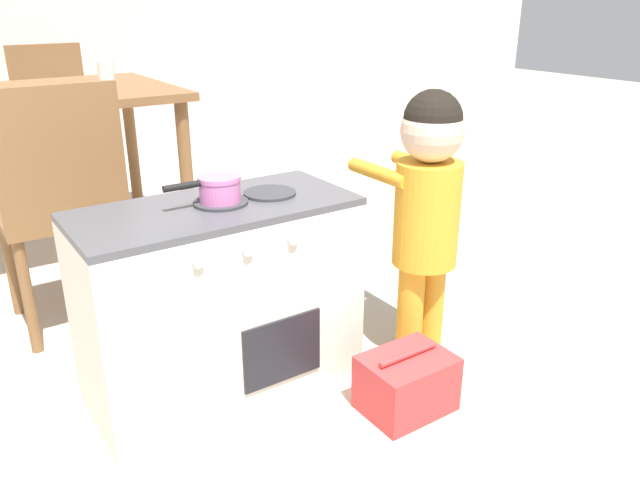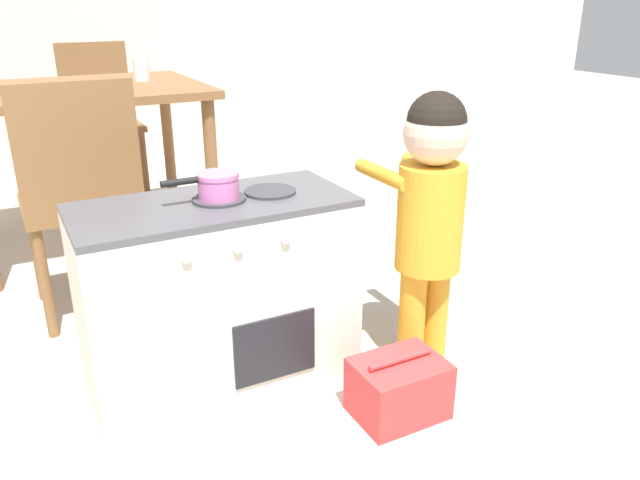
{
  "view_description": "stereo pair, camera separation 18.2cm",
  "coord_description": "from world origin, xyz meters",
  "px_view_note": "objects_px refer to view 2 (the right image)",
  "views": [
    {
      "loc": [
        -0.33,
        -0.53,
        1.1
      ],
      "look_at": [
        0.61,
        0.88,
        0.43
      ],
      "focal_mm": 35.0,
      "sensor_mm": 36.0,
      "label": 1
    },
    {
      "loc": [
        -0.18,
        -0.62,
        1.1
      ],
      "look_at": [
        0.61,
        0.88,
        0.43
      ],
      "focal_mm": 35.0,
      "sensor_mm": 36.0,
      "label": 2
    }
  ],
  "objects_px": {
    "toy_basket": "(399,388)",
    "dining_chair_far": "(102,117)",
    "play_kitchen": "(219,295)",
    "dining_table": "(82,109)",
    "dining_chair_near": "(81,196)",
    "toy_pot": "(217,184)",
    "child_figure": "(430,200)",
    "cup_on_table": "(141,70)"
  },
  "relations": [
    {
      "from": "dining_table",
      "to": "cup_on_table",
      "type": "xyz_separation_m",
      "value": [
        0.29,
        0.06,
        0.15
      ]
    },
    {
      "from": "toy_pot",
      "to": "toy_basket",
      "type": "distance_m",
      "value": 0.75
    },
    {
      "from": "child_figure",
      "to": "toy_basket",
      "type": "relative_size",
      "value": 3.48
    },
    {
      "from": "toy_basket",
      "to": "dining_table",
      "type": "bearing_deg",
      "value": 106.12
    },
    {
      "from": "cup_on_table",
      "to": "play_kitchen",
      "type": "bearing_deg",
      "value": -96.19
    },
    {
      "from": "play_kitchen",
      "to": "dining_table",
      "type": "distance_m",
      "value": 1.42
    },
    {
      "from": "play_kitchen",
      "to": "dining_table",
      "type": "height_order",
      "value": "dining_table"
    },
    {
      "from": "toy_basket",
      "to": "cup_on_table",
      "type": "relative_size",
      "value": 2.47
    },
    {
      "from": "dining_chair_near",
      "to": "dining_chair_far",
      "type": "bearing_deg",
      "value": 77.64
    },
    {
      "from": "child_figure",
      "to": "toy_basket",
      "type": "distance_m",
      "value": 0.54
    },
    {
      "from": "child_figure",
      "to": "dining_table",
      "type": "distance_m",
      "value": 1.73
    },
    {
      "from": "toy_pot",
      "to": "dining_chair_near",
      "type": "xyz_separation_m",
      "value": [
        -0.29,
        0.62,
        -0.16
      ]
    },
    {
      "from": "toy_basket",
      "to": "dining_chair_far",
      "type": "height_order",
      "value": "dining_chair_far"
    },
    {
      "from": "toy_pot",
      "to": "cup_on_table",
      "type": "relative_size",
      "value": 2.14
    },
    {
      "from": "toy_basket",
      "to": "dining_chair_far",
      "type": "relative_size",
      "value": 0.29
    },
    {
      "from": "toy_basket",
      "to": "dining_chair_near",
      "type": "xyz_separation_m",
      "value": [
        -0.64,
        1.0,
        0.37
      ]
    },
    {
      "from": "dining_chair_far",
      "to": "child_figure",
      "type": "bearing_deg",
      "value": 102.77
    },
    {
      "from": "play_kitchen",
      "to": "toy_basket",
      "type": "bearing_deg",
      "value": -45.99
    },
    {
      "from": "toy_pot",
      "to": "cup_on_table",
      "type": "distance_m",
      "value": 1.45
    },
    {
      "from": "child_figure",
      "to": "cup_on_table",
      "type": "height_order",
      "value": "child_figure"
    },
    {
      "from": "toy_pot",
      "to": "child_figure",
      "type": "distance_m",
      "value": 0.61
    },
    {
      "from": "dining_chair_far",
      "to": "dining_table",
      "type": "bearing_deg",
      "value": 75.47
    },
    {
      "from": "play_kitchen",
      "to": "cup_on_table",
      "type": "distance_m",
      "value": 1.52
    },
    {
      "from": "child_figure",
      "to": "dining_table",
      "type": "xyz_separation_m",
      "value": [
        -0.72,
        1.57,
        0.08
      ]
    },
    {
      "from": "dining_chair_near",
      "to": "cup_on_table",
      "type": "distance_m",
      "value": 0.98
    },
    {
      "from": "cup_on_table",
      "to": "dining_chair_far",
      "type": "bearing_deg",
      "value": 97.76
    },
    {
      "from": "dining_chair_near",
      "to": "dining_chair_far",
      "type": "relative_size",
      "value": 1.0
    },
    {
      "from": "dining_chair_near",
      "to": "toy_pot",
      "type": "bearing_deg",
      "value": -65.1
    },
    {
      "from": "dining_chair_far",
      "to": "cup_on_table",
      "type": "distance_m",
      "value": 0.77
    },
    {
      "from": "play_kitchen",
      "to": "cup_on_table",
      "type": "height_order",
      "value": "cup_on_table"
    },
    {
      "from": "play_kitchen",
      "to": "dining_chair_far",
      "type": "relative_size",
      "value": 0.89
    },
    {
      "from": "dining_table",
      "to": "dining_chair_near",
      "type": "distance_m",
      "value": 0.79
    },
    {
      "from": "toy_basket",
      "to": "cup_on_table",
      "type": "height_order",
      "value": "cup_on_table"
    },
    {
      "from": "dining_chair_near",
      "to": "dining_chair_far",
      "type": "height_order",
      "value": "same"
    },
    {
      "from": "child_figure",
      "to": "dining_chair_far",
      "type": "relative_size",
      "value": 1.0
    },
    {
      "from": "child_figure",
      "to": "toy_pot",
      "type": "bearing_deg",
      "value": 160.95
    },
    {
      "from": "dining_chair_far",
      "to": "cup_on_table",
      "type": "bearing_deg",
      "value": 97.76
    },
    {
      "from": "child_figure",
      "to": "toy_basket",
      "type": "xyz_separation_m",
      "value": [
        -0.22,
        -0.19,
        -0.46
      ]
    },
    {
      "from": "child_figure",
      "to": "dining_chair_near",
      "type": "xyz_separation_m",
      "value": [
        -0.86,
        0.81,
        -0.09
      ]
    },
    {
      "from": "toy_pot",
      "to": "dining_chair_near",
      "type": "distance_m",
      "value": 0.7
    },
    {
      "from": "dining_chair_near",
      "to": "dining_chair_far",
      "type": "xyz_separation_m",
      "value": [
        0.33,
        1.51,
        0.0
      ]
    },
    {
      "from": "toy_pot",
      "to": "toy_basket",
      "type": "height_order",
      "value": "toy_pot"
    }
  ]
}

